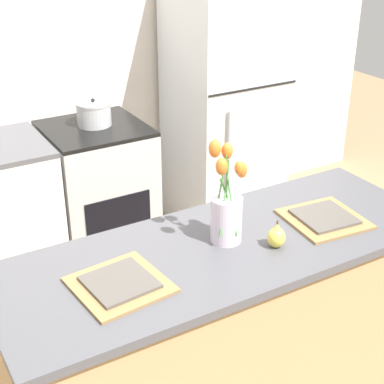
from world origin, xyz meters
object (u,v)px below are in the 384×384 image
stove_range (99,193)px  cooking_pot (94,113)px  flower_vase (226,209)px  pear_figurine (276,236)px  refrigerator (225,107)px  plate_setting_left (120,284)px  plate_setting_right (324,218)px

stove_range → cooking_pot: bearing=60.2°
flower_vase → pear_figurine: flower_vase is taller
stove_range → pear_figurine: (0.06, -1.71, 0.53)m
refrigerator → flower_vase: bearing=-123.2°
refrigerator → plate_setting_left: bearing=-132.6°
plate_setting_left → cooking_pot: 1.77m
cooking_pot → refrigerator: bearing=-1.6°
plate_setting_right → cooking_pot: cooking_pot is taller
pear_figurine → plate_setting_left: 0.63m
pear_figurine → cooking_pot: 1.74m
stove_range → plate_setting_right: bearing=-77.6°
refrigerator → pear_figurine: size_ratio=15.19×
plate_setting_right → cooking_pot: 1.71m
plate_setting_left → plate_setting_right: (0.93, 0.00, 0.00)m
pear_figurine → plate_setting_left: size_ratio=0.35×
plate_setting_right → cooking_pot: (-0.35, 1.67, 0.03)m
flower_vase → plate_setting_left: 0.51m
flower_vase → refrigerator: bearing=56.8°
stove_range → plate_setting_right: (0.36, -1.65, 0.50)m
plate_setting_left → plate_setting_right: size_ratio=1.00×
stove_range → flower_vase: bearing=-92.9°
flower_vase → cooking_pot: bearing=86.6°
pear_figurine → plate_setting_right: (0.30, 0.06, -0.03)m
cooking_pot → pear_figurine: bearing=-88.5°
stove_range → refrigerator: size_ratio=0.52×
flower_vase → cooking_pot: (0.09, 1.60, -0.10)m
pear_figurine → refrigerator: bearing=62.6°
pear_figurine → cooking_pot: (-0.05, 1.74, -0.01)m
refrigerator → cooking_pot: refrigerator is taller
plate_setting_right → pear_figurine: bearing=-168.1°
refrigerator → plate_setting_right: refrigerator is taller
cooking_pot → flower_vase: bearing=-93.4°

